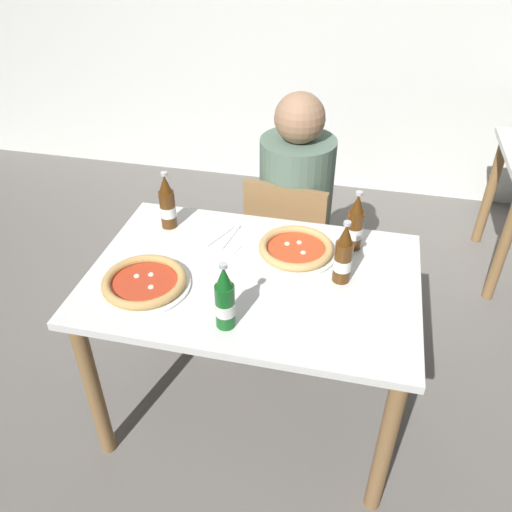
{
  "coord_description": "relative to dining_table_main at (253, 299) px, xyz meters",
  "views": [
    {
      "loc": [
        0.35,
        -1.47,
        1.94
      ],
      "look_at": [
        0.0,
        0.05,
        0.8
      ],
      "focal_mm": 36.88,
      "sensor_mm": 36.0,
      "label": 1
    }
  ],
  "objects": [
    {
      "name": "beer_bottle_extra",
      "position": [
        0.32,
        0.04,
        0.22
      ],
      "size": [
        0.07,
        0.07,
        0.25
      ],
      "color": "#512D0F",
      "rests_on": "dining_table_main"
    },
    {
      "name": "diner_seated",
      "position": [
        0.05,
        0.66,
        -0.05
      ],
      "size": [
        0.34,
        0.34,
        1.21
      ],
      "color": "#2D3342",
      "rests_on": "ground_plane"
    },
    {
      "name": "pizza_marinara_far",
      "position": [
        0.13,
        0.17,
        0.14
      ],
      "size": [
        0.31,
        0.31,
        0.04
      ],
      "color": "white",
      "rests_on": "dining_table_main"
    },
    {
      "name": "napkin_with_cutlery",
      "position": [
        -0.16,
        0.21,
        0.12
      ],
      "size": [
        0.23,
        0.23,
        0.01
      ],
      "color": "white",
      "rests_on": "dining_table_main"
    },
    {
      "name": "beer_bottle_left",
      "position": [
        -0.03,
        -0.27,
        0.22
      ],
      "size": [
        0.07,
        0.07,
        0.25
      ],
      "color": "#14591E",
      "rests_on": "dining_table_main"
    },
    {
      "name": "chair_behind_table",
      "position": [
        0.04,
        0.61,
        -0.15
      ],
      "size": [
        0.45,
        0.45,
        0.85
      ],
      "rotation": [
        0.0,
        0.0,
        3.01
      ],
      "color": "olive",
      "rests_on": "ground_plane"
    },
    {
      "name": "ground_plane",
      "position": [
        0.0,
        0.0,
        -0.64
      ],
      "size": [
        8.0,
        8.0,
        0.0
      ],
      "primitive_type": "plane",
      "color": "slate"
    },
    {
      "name": "pizza_margherita_near",
      "position": [
        -0.36,
        -0.15,
        0.13
      ],
      "size": [
        0.32,
        0.32,
        0.04
      ],
      "color": "white",
      "rests_on": "dining_table_main"
    },
    {
      "name": "beer_bottle_right",
      "position": [
        0.34,
        0.26,
        0.22
      ],
      "size": [
        0.07,
        0.07,
        0.25
      ],
      "color": "#512D0F",
      "rests_on": "dining_table_main"
    },
    {
      "name": "dining_table_main",
      "position": [
        0.0,
        0.0,
        0.0
      ],
      "size": [
        1.2,
        0.8,
        0.75
      ],
      "color": "silver",
      "rests_on": "ground_plane"
    },
    {
      "name": "beer_bottle_center",
      "position": [
        -0.41,
        0.25,
        0.22
      ],
      "size": [
        0.07,
        0.07,
        0.25
      ],
      "color": "#512D0F",
      "rests_on": "dining_table_main"
    }
  ]
}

